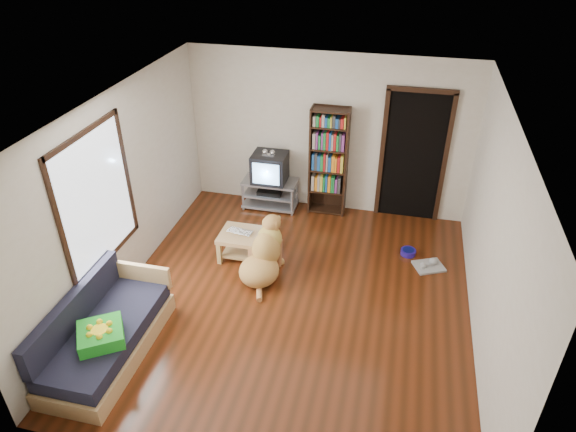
% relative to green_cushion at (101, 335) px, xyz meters
% --- Properties ---
extents(ground, '(5.00, 5.00, 0.00)m').
position_rel_green_cushion_xyz_m(ground, '(1.75, 1.59, -0.50)').
color(ground, '#56220E').
rests_on(ground, ground).
extents(ceiling, '(5.00, 5.00, 0.00)m').
position_rel_green_cushion_xyz_m(ceiling, '(1.75, 1.59, 2.10)').
color(ceiling, white).
rests_on(ceiling, ground).
extents(wall_back, '(4.50, 0.00, 4.50)m').
position_rel_green_cushion_xyz_m(wall_back, '(1.75, 4.09, 0.80)').
color(wall_back, beige).
rests_on(wall_back, ground).
extents(wall_front, '(4.50, 0.00, 4.50)m').
position_rel_green_cushion_xyz_m(wall_front, '(1.75, -0.91, 0.80)').
color(wall_front, beige).
rests_on(wall_front, ground).
extents(wall_left, '(0.00, 5.00, 5.00)m').
position_rel_green_cushion_xyz_m(wall_left, '(-0.50, 1.59, 0.80)').
color(wall_left, beige).
rests_on(wall_left, ground).
extents(wall_right, '(0.00, 5.00, 5.00)m').
position_rel_green_cushion_xyz_m(wall_right, '(4.00, 1.59, 0.80)').
color(wall_right, beige).
rests_on(wall_right, ground).
extents(green_cushion, '(0.64, 0.64, 0.15)m').
position_rel_green_cushion_xyz_m(green_cushion, '(0.00, 0.00, 0.00)').
color(green_cushion, green).
rests_on(green_cushion, sofa).
extents(laptop, '(0.39, 0.28, 0.03)m').
position_rel_green_cushion_xyz_m(laptop, '(0.79, 2.33, -0.08)').
color(laptop, silver).
rests_on(laptop, coffee_table).
extents(dog_bowl, '(0.22, 0.22, 0.08)m').
position_rel_green_cushion_xyz_m(dog_bowl, '(3.19, 2.96, -0.46)').
color(dog_bowl, '#261592').
rests_on(dog_bowl, ground).
extents(grey_rag, '(0.50, 0.46, 0.03)m').
position_rel_green_cushion_xyz_m(grey_rag, '(3.49, 2.71, -0.48)').
color(grey_rag, '#A7A7A7').
rests_on(grey_rag, ground).
extents(window, '(0.03, 1.46, 1.70)m').
position_rel_green_cushion_xyz_m(window, '(-0.48, 1.09, 1.00)').
color(window, white).
rests_on(window, wall_left).
extents(doorway, '(1.03, 0.05, 2.19)m').
position_rel_green_cushion_xyz_m(doorway, '(3.10, 4.07, 0.62)').
color(doorway, black).
rests_on(doorway, wall_back).
extents(tv_stand, '(0.90, 0.45, 0.50)m').
position_rel_green_cushion_xyz_m(tv_stand, '(0.85, 3.84, -0.23)').
color(tv_stand, '#99999E').
rests_on(tv_stand, ground).
extents(crt_tv, '(0.55, 0.52, 0.58)m').
position_rel_green_cushion_xyz_m(crt_tv, '(0.85, 3.86, 0.25)').
color(crt_tv, black).
rests_on(crt_tv, tv_stand).
extents(bookshelf, '(0.60, 0.30, 1.80)m').
position_rel_green_cushion_xyz_m(bookshelf, '(1.80, 3.93, 0.50)').
color(bookshelf, black).
rests_on(bookshelf, ground).
extents(sofa, '(0.80, 1.80, 0.80)m').
position_rel_green_cushion_xyz_m(sofa, '(-0.12, 0.21, -0.24)').
color(sofa, tan).
rests_on(sofa, ground).
extents(coffee_table, '(0.55, 0.55, 0.40)m').
position_rel_green_cushion_xyz_m(coffee_table, '(0.79, 2.36, -0.22)').
color(coffee_table, tan).
rests_on(coffee_table, ground).
extents(dog, '(0.66, 1.07, 0.87)m').
position_rel_green_cushion_xyz_m(dog, '(1.25, 2.02, -0.18)').
color(dog, tan).
rests_on(dog, ground).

